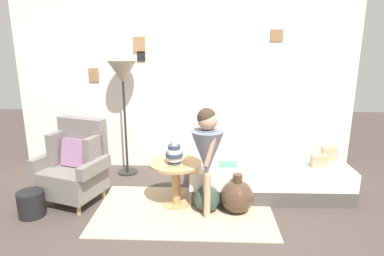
{
  "coord_description": "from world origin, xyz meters",
  "views": [
    {
      "loc": [
        0.31,
        -2.81,
        1.84
      ],
      "look_at": [
        0.15,
        0.95,
        0.85
      ],
      "focal_mm": 31.11,
      "sensor_mm": 36.0,
      "label": 1
    }
  ],
  "objects_px": {
    "person_child": "(207,148)",
    "demijohn_far": "(237,196)",
    "armchair": "(76,165)",
    "vase_striped": "(174,154)",
    "demijohn_near": "(207,198)",
    "magazine_basket": "(31,204)",
    "floor_lamp": "(123,76)",
    "book_on_daybed": "(228,164)",
    "side_table": "(176,174)",
    "daybed": "(267,177)"
  },
  "relations": [
    {
      "from": "person_child",
      "to": "demijohn_far",
      "type": "xyz_separation_m",
      "value": [
        0.33,
        0.1,
        -0.58
      ]
    },
    {
      "from": "demijohn_far",
      "to": "armchair",
      "type": "bearing_deg",
      "value": 173.29
    },
    {
      "from": "vase_striped",
      "to": "person_child",
      "type": "bearing_deg",
      "value": -30.34
    },
    {
      "from": "demijohn_near",
      "to": "magazine_basket",
      "type": "height_order",
      "value": "demijohn_near"
    },
    {
      "from": "vase_striped",
      "to": "demijohn_near",
      "type": "xyz_separation_m",
      "value": [
        0.37,
        -0.1,
        -0.48
      ]
    },
    {
      "from": "vase_striped",
      "to": "magazine_basket",
      "type": "distance_m",
      "value": 1.63
    },
    {
      "from": "person_child",
      "to": "magazine_basket",
      "type": "distance_m",
      "value": 1.99
    },
    {
      "from": "armchair",
      "to": "floor_lamp",
      "type": "xyz_separation_m",
      "value": [
        0.39,
        0.85,
        0.94
      ]
    },
    {
      "from": "vase_striped",
      "to": "demijohn_far",
      "type": "bearing_deg",
      "value": -8.76
    },
    {
      "from": "floor_lamp",
      "to": "demijohn_far",
      "type": "relative_size",
      "value": 3.54
    },
    {
      "from": "person_child",
      "to": "book_on_daybed",
      "type": "xyz_separation_m",
      "value": [
        0.25,
        0.48,
        -0.35
      ]
    },
    {
      "from": "book_on_daybed",
      "to": "side_table",
      "type": "bearing_deg",
      "value": -158.49
    },
    {
      "from": "side_table",
      "to": "magazine_basket",
      "type": "height_order",
      "value": "side_table"
    },
    {
      "from": "floor_lamp",
      "to": "demijohn_near",
      "type": "distance_m",
      "value": 1.98
    },
    {
      "from": "floor_lamp",
      "to": "demijohn_far",
      "type": "xyz_separation_m",
      "value": [
        1.47,
        -1.07,
        -1.19
      ]
    },
    {
      "from": "vase_striped",
      "to": "floor_lamp",
      "type": "bearing_deg",
      "value": 128.65
    },
    {
      "from": "side_table",
      "to": "magazine_basket",
      "type": "xyz_separation_m",
      "value": [
        -1.54,
        -0.32,
        -0.23
      ]
    },
    {
      "from": "daybed",
      "to": "armchair",
      "type": "bearing_deg",
      "value": -172.61
    },
    {
      "from": "book_on_daybed",
      "to": "demijohn_near",
      "type": "xyz_separation_m",
      "value": [
        -0.24,
        -0.37,
        -0.26
      ]
    },
    {
      "from": "armchair",
      "to": "book_on_daybed",
      "type": "relative_size",
      "value": 4.41
    },
    {
      "from": "person_child",
      "to": "magazine_basket",
      "type": "xyz_separation_m",
      "value": [
        -1.89,
        -0.07,
        -0.63
      ]
    },
    {
      "from": "armchair",
      "to": "floor_lamp",
      "type": "relative_size",
      "value": 0.61
    },
    {
      "from": "armchair",
      "to": "magazine_basket",
      "type": "bearing_deg",
      "value": -132.73
    },
    {
      "from": "side_table",
      "to": "demijohn_near",
      "type": "distance_m",
      "value": 0.44
    },
    {
      "from": "floor_lamp",
      "to": "demijohn_far",
      "type": "height_order",
      "value": "floor_lamp"
    },
    {
      "from": "daybed",
      "to": "book_on_daybed",
      "type": "distance_m",
      "value": 0.56
    },
    {
      "from": "armchair",
      "to": "magazine_basket",
      "type": "xyz_separation_m",
      "value": [
        -0.36,
        -0.39,
        -0.3
      ]
    },
    {
      "from": "armchair",
      "to": "side_table",
      "type": "xyz_separation_m",
      "value": [
        1.18,
        -0.07,
        -0.06
      ]
    },
    {
      "from": "book_on_daybed",
      "to": "floor_lamp",
      "type": "bearing_deg",
      "value": 153.43
    },
    {
      "from": "floor_lamp",
      "to": "book_on_daybed",
      "type": "bearing_deg",
      "value": -26.57
    },
    {
      "from": "floor_lamp",
      "to": "vase_striped",
      "type": "bearing_deg",
      "value": -51.35
    },
    {
      "from": "vase_striped",
      "to": "floor_lamp",
      "type": "distance_m",
      "value": 1.44
    },
    {
      "from": "daybed",
      "to": "magazine_basket",
      "type": "relative_size",
      "value": 6.82
    },
    {
      "from": "side_table",
      "to": "floor_lamp",
      "type": "height_order",
      "value": "floor_lamp"
    },
    {
      "from": "demijohn_far",
      "to": "magazine_basket",
      "type": "bearing_deg",
      "value": -175.49
    },
    {
      "from": "book_on_daybed",
      "to": "demijohn_far",
      "type": "relative_size",
      "value": 0.49
    },
    {
      "from": "floor_lamp",
      "to": "side_table",
      "type": "bearing_deg",
      "value": -49.78
    },
    {
      "from": "vase_striped",
      "to": "floor_lamp",
      "type": "xyz_separation_m",
      "value": [
        -0.77,
        0.96,
        0.75
      ]
    },
    {
      "from": "magazine_basket",
      "to": "vase_striped",
      "type": "bearing_deg",
      "value": 10.48
    },
    {
      "from": "demijohn_near",
      "to": "daybed",
      "type": "bearing_deg",
      "value": 34.21
    },
    {
      "from": "daybed",
      "to": "vase_striped",
      "type": "height_order",
      "value": "vase_striped"
    },
    {
      "from": "daybed",
      "to": "magazine_basket",
      "type": "distance_m",
      "value": 2.73
    },
    {
      "from": "side_table",
      "to": "vase_striped",
      "type": "relative_size",
      "value": 2.15
    },
    {
      "from": "side_table",
      "to": "magazine_basket",
      "type": "bearing_deg",
      "value": -168.27
    },
    {
      "from": "person_child",
      "to": "demijohn_near",
      "type": "distance_m",
      "value": 0.63
    },
    {
      "from": "demijohn_near",
      "to": "book_on_daybed",
      "type": "bearing_deg",
      "value": 56.87
    },
    {
      "from": "armchair",
      "to": "magazine_basket",
      "type": "height_order",
      "value": "armchair"
    },
    {
      "from": "armchair",
      "to": "vase_striped",
      "type": "xyz_separation_m",
      "value": [
        1.16,
        -0.11,
        0.19
      ]
    },
    {
      "from": "vase_striped",
      "to": "floor_lamp",
      "type": "relative_size",
      "value": 0.17
    },
    {
      "from": "armchair",
      "to": "person_child",
      "type": "height_order",
      "value": "person_child"
    }
  ]
}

